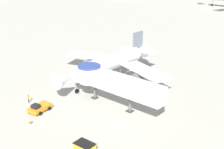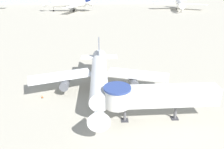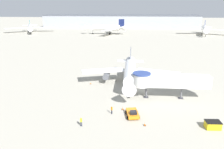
{
  "view_description": "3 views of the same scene",
  "coord_description": "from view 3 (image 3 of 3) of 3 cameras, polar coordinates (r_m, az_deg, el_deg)",
  "views": [
    {
      "loc": [
        37.47,
        -42.38,
        23.76
      ],
      "look_at": [
        1.8,
        -2.1,
        3.5
      ],
      "focal_mm": 50.0,
      "sensor_mm": 36.0,
      "label": 1
    },
    {
      "loc": [
        -2.26,
        -34.39,
        20.58
      ],
      "look_at": [
        -0.35,
        0.96,
        4.79
      ],
      "focal_mm": 35.0,
      "sensor_mm": 36.0,
      "label": 2
    },
    {
      "loc": [
        -2.49,
        -54.09,
        20.32
      ],
      "look_at": [
        -7.11,
        -2.27,
        4.16
      ],
      "focal_mm": 35.0,
      "sensor_mm": 36.0,
      "label": 3
    }
  ],
  "objects": [
    {
      "name": "service_container_yellow",
      "position": [
        42.76,
        24.82,
        -11.85
      ],
      "size": [
        2.74,
        1.96,
        1.33
      ],
      "rotation": [
        0.0,
        0.0,
        0.06
      ],
      "color": "yellow",
      "rests_on": "ground_plane"
    },
    {
      "name": "traffic_cone_port_wing",
      "position": [
        60.29,
        -5.6,
        -2.24
      ],
      "size": [
        0.36,
        0.36,
        0.6
      ],
      "color": "black",
      "rests_on": "ground_plane"
    },
    {
      "name": "main_airplane",
      "position": [
        59.0,
        4.74,
        0.77
      ],
      "size": [
        27.57,
        25.64,
        8.53
      ],
      "rotation": [
        0.0,
        0.0,
        -0.0
      ],
      "color": "silver",
      "rests_on": "ground_plane"
    },
    {
      "name": "ground_crew_wing_walker",
      "position": [
        43.58,
        -0.06,
        -9.09
      ],
      "size": [
        0.36,
        0.37,
        1.71
      ],
      "rotation": [
        0.0,
        0.0,
        2.3
      ],
      "color": "#1E2338",
      "rests_on": "ground_plane"
    },
    {
      "name": "pushback_tug_orange",
      "position": [
        42.94,
        5.39,
        -10.06
      ],
      "size": [
        2.87,
        4.14,
        1.51
      ],
      "rotation": [
        0.0,
        0.0,
        0.17
      ],
      "color": "orange",
      "rests_on": "ground_plane"
    },
    {
      "name": "traffic_cone_near_nose",
      "position": [
        45.52,
        2.82,
        -8.82
      ],
      "size": [
        0.42,
        0.42,
        0.69
      ],
      "color": "black",
      "rests_on": "ground_plane"
    },
    {
      "name": "background_jet_teal_tail",
      "position": [
        196.6,
        -20.61,
        11.49
      ],
      "size": [
        38.08,
        36.35,
        9.57
      ],
      "rotation": [
        0.0,
        0.0,
        0.44
      ],
      "color": "white",
      "rests_on": "ground_plane"
    },
    {
      "name": "terminal_building",
      "position": [
        229.81,
        2.21,
        13.79
      ],
      "size": [
        155.96,
        20.54,
        12.87
      ],
      "color": "#999EA8",
      "rests_on": "ground_plane"
    },
    {
      "name": "ground_crew_marshaller",
      "position": [
        39.8,
        -8.08,
        -11.95
      ],
      "size": [
        0.37,
        0.26,
        1.76
      ],
      "rotation": [
        0.0,
        0.0,
        0.2
      ],
      "color": "#1E2338",
      "rests_on": "ground_plane"
    },
    {
      "name": "ground_plane",
      "position": [
        57.83,
        7.25,
        -3.46
      ],
      "size": [
        800.0,
        800.0,
        0.0
      ],
      "primitive_type": "plane",
      "color": "#A8A393"
    },
    {
      "name": "background_jet_navy_tail",
      "position": [
        170.72,
        -1.3,
        12.11
      ],
      "size": [
        31.87,
        34.64,
        11.49
      ],
      "rotation": [
        0.0,
        0.0,
        -1.59
      ],
      "color": "white",
      "rests_on": "ground_plane"
    },
    {
      "name": "jet_bridge",
      "position": [
        51.2,
        13.72,
        -1.53
      ],
      "size": [
        17.43,
        4.09,
        5.94
      ],
      "rotation": [
        0.0,
        0.0,
        0.01
      ],
      "color": "silver",
      "rests_on": "ground_plane"
    },
    {
      "name": "background_jet_blue_tail",
      "position": [
        181.55,
        23.17,
        10.88
      ],
      "size": [
        35.99,
        32.66,
        10.06
      ],
      "rotation": [
        0.0,
        0.0,
        -0.25
      ],
      "color": "white",
      "rests_on": "ground_plane"
    },
    {
      "name": "traffic_cone_apron_front",
      "position": [
        40.36,
        8.57,
        -12.65
      ],
      "size": [
        0.42,
        0.42,
        0.7
      ],
      "color": "black",
      "rests_on": "ground_plane"
    }
  ]
}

